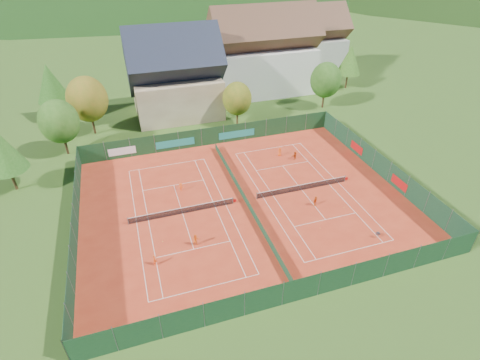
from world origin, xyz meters
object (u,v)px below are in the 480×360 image
Objects in this scene: player_right_far_a at (280,152)px; player_right_far_b at (295,155)px; chalet at (175,78)px; ball_hopper at (378,234)px; player_right_near at (315,201)px; player_left_far at (181,187)px; hotel_block_a at (263,56)px; player_left_near at (155,260)px; hotel_block_b at (307,45)px; player_left_mid at (196,240)px.

player_right_far_a is 1.03× the size of player_right_far_b.
chalet is 12.34× the size of player_right_far_b.
player_right_near is (-3.91, 7.43, 0.16)m from ball_hopper.
player_left_far is (-4.26, -25.16, -6.03)m from chalet.
hotel_block_a is 15.19× the size of player_right_near.
player_right_near reaches higher than player_right_far_b.
chalet is 26.81m from player_right_far_b.
player_right_near is (15.31, -8.36, 0.12)m from player_left_far.
player_left_near is (-9.22, -37.39, -5.96)m from chalet.
chalet reaches higher than player_right_far_b.
hotel_block_b is 12.15× the size of player_right_near.
player_right_near is (15.66, 2.38, -0.06)m from player_left_mid.
player_right_far_b is (13.49, -22.39, -5.97)m from chalet.
chalet reaches higher than player_left_near.
player_right_near is 1.05× the size of player_right_far_a.
player_right_near is (20.27, 3.87, 0.05)m from player_left_near.
chalet is 10.52× the size of player_left_mid.
player_left_mid is (-23.60, -41.90, -6.61)m from hotel_block_a.
player_left_far is at bearing 140.60° from ball_hopper.
player_right_far_b is (17.75, 2.77, 0.06)m from player_left_far.
player_left_mid is at bearing 99.94° from player_left_far.
player_right_far_b is (18.09, 13.52, -0.11)m from player_left_mid.
hotel_block_b is 41.14m from player_right_far_a.
hotel_block_b reaches higher than player_left_far.
player_right_far_a is at bearing 99.12° from ball_hopper.
chalet is at bearing 75.67° from player_left_mid.
hotel_block_b is (33.00, 14.00, -0.01)m from chalet.
player_right_far_b reaches higher than ball_hopper.
hotel_block_a is 1.25× the size of hotel_block_b.
hotel_block_a is 28.48m from player_right_far_a.
hotel_block_a reaches higher than player_right_far_b.
hotel_block_a is at bearing 17.53° from chalet.
hotel_block_b is 13.01× the size of player_left_near.
player_left_near is at bearing 6.16° from player_right_far_b.
player_left_far is (0.35, 10.74, -0.17)m from player_left_mid.
player_left_far is 0.91× the size of player_right_far_b.
player_right_far_a is at bearing 35.93° from player_left_mid.
hotel_block_b is at bearing -121.80° from player_left_far.
chalet is at bearing 110.08° from ball_hopper.
hotel_block_a is 16.14m from hotel_block_b.
chalet is at bearing -55.31° from player_right_far_a.
ball_hopper is at bearing 67.25° from player_right_far_b.
player_right_far_b is at bearing 42.41° from player_right_near.
player_right_far_a reaches higher than ball_hopper.
hotel_block_a is at bearing -128.30° from player_right_far_b.
hotel_block_a reaches higher than player_right_near.
chalet is 35.85m from hotel_block_b.
ball_hopper is at bearing -52.03° from player_left_near.
player_left_near is (-28.22, -43.39, -6.72)m from hotel_block_a.
chalet is at bearing -87.83° from player_left_far.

